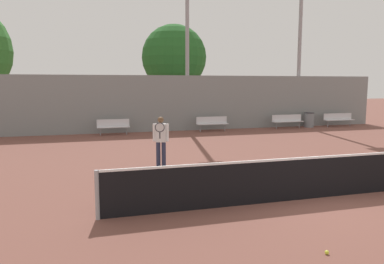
# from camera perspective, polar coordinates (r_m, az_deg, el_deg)

# --- Properties ---
(ground_plane) EXTENTS (100.00, 100.00, 0.00)m
(ground_plane) POSITION_cam_1_polar(r_m,az_deg,el_deg) (9.72, 17.72, -9.61)
(ground_plane) COLOR brown
(tennis_net) EXTENTS (10.22, 0.09, 1.04)m
(tennis_net) POSITION_cam_1_polar(r_m,az_deg,el_deg) (9.58, 17.84, -6.59)
(tennis_net) COLOR #99999E
(tennis_net) RESTS_ON ground_plane
(tennis_player) EXTENTS (0.51, 0.47, 1.70)m
(tennis_player) POSITION_cam_1_polar(r_m,az_deg,el_deg) (12.36, -4.77, -1.14)
(tennis_player) COLOR #282D47
(tennis_player) RESTS_ON ground_plane
(bench_courtside_near) EXTENTS (2.13, 0.40, 0.85)m
(bench_courtside_near) POSITION_cam_1_polar(r_m,az_deg,el_deg) (26.28, 21.41, 1.95)
(bench_courtside_near) COLOR silver
(bench_courtside_near) RESTS_ON ground_plane
(bench_courtside_far) EXTENTS (1.90, 0.40, 0.85)m
(bench_courtside_far) POSITION_cam_1_polar(r_m,az_deg,el_deg) (22.05, 3.09, 1.49)
(bench_courtside_far) COLOR silver
(bench_courtside_far) RESTS_ON ground_plane
(bench_adjacent_court) EXTENTS (2.04, 0.40, 0.85)m
(bench_adjacent_court) POSITION_cam_1_polar(r_m,az_deg,el_deg) (24.17, 14.33, 1.79)
(bench_adjacent_court) COLOR silver
(bench_adjacent_court) RESTS_ON ground_plane
(bench_by_gate) EXTENTS (1.76, 0.40, 0.85)m
(bench_by_gate) POSITION_cam_1_polar(r_m,az_deg,el_deg) (20.87, -11.90, 1.01)
(bench_by_gate) COLOR silver
(bench_by_gate) RESTS_ON ground_plane
(light_pole_far_right) EXTENTS (0.90, 0.60, 10.64)m
(light_pole_far_right) POSITION_cam_1_polar(r_m,az_deg,el_deg) (26.12, 16.16, 14.78)
(light_pole_far_right) COLOR #939399
(light_pole_far_right) RESTS_ON ground_plane
(light_pole_center_back) EXTENTS (0.90, 0.60, 11.15)m
(light_pole_center_back) POSITION_cam_1_polar(r_m,az_deg,el_deg) (22.77, -0.73, 17.14)
(light_pole_center_back) COLOR #939399
(light_pole_center_back) RESTS_ON ground_plane
(trash_bin) EXTENTS (0.65, 0.65, 0.94)m
(trash_bin) POSITION_cam_1_polar(r_m,az_deg,el_deg) (25.18, 17.39, 1.79)
(trash_bin) COLOR gray
(trash_bin) RESTS_ON ground_plane
(tennis_ball) EXTENTS (0.07, 0.07, 0.07)m
(tennis_ball) POSITION_cam_1_polar(r_m,az_deg,el_deg) (6.81, 19.86, -16.87)
(tennis_ball) COLOR #D1E038
(tennis_ball) RESTS_ON ground_plane
(back_fence) EXTENTS (27.16, 0.06, 3.26)m
(back_fence) POSITION_cam_1_polar(r_m,az_deg,el_deg) (22.12, -2.49, 4.40)
(back_fence) COLOR gray
(back_fence) RESTS_ON ground_plane
(tree_green_broad) EXTENTS (4.62, 4.62, 6.97)m
(tree_green_broad) POSITION_cam_1_polar(r_m,az_deg,el_deg) (27.31, -2.75, 11.30)
(tree_green_broad) COLOR brown
(tree_green_broad) RESTS_ON ground_plane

